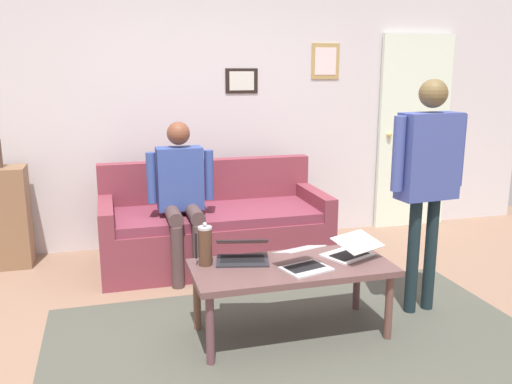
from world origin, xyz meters
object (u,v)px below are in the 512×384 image
Objects in this scene: interior_door at (413,133)px; coffee_table at (292,272)px; laptop_left at (242,254)px; laptop_center at (351,250)px; laptop_right at (304,262)px; person_seated at (181,190)px; couch at (214,229)px; person_standing at (428,167)px; side_shelf at (4,217)px; french_press at (205,246)px.

coffee_table is at bearing 44.64° from interior_door.
laptop_left reaches higher than laptop_center.
interior_door is at bearing -133.61° from laptop_right.
interior_door reaches higher than laptop_center.
person_seated is (2.62, 0.82, -0.30)m from interior_door.
interior_door reaches higher than couch.
person_standing reaches higher than laptop_left.
couch reaches higher than laptop_center.
laptop_right is 0.40× the size of side_shelf.
couch is 1.53× the size of person_seated.
laptop_center is 1.15× the size of laptop_right.
coffee_table is at bearing 4.61° from laptop_center.
coffee_table is (2.10, 2.07, -0.60)m from interior_door.
person_standing reaches higher than side_shelf.
couch is at bearing -81.75° from coffee_table.
couch is 1.59m from laptop_right.
laptop_right is at bearing 113.40° from person_seated.
laptop_left is 0.41m from laptop_right.
side_shelf reaches higher than laptop_left.
side_shelf is at bearing -43.59° from laptop_right.
french_press is at bearing -6.79° from laptop_center.
side_shelf is at bearing -22.75° from person_seated.
couch reaches higher than french_press.
person_seated reaches higher than french_press.
laptop_right is at bearing 136.41° from side_shelf.
person_standing is (-1.00, -0.09, 0.62)m from coffee_table.
couch is 1.99m from person_standing.
interior_door is 4.14m from side_shelf.
side_shelf is (2.42, -1.83, -0.08)m from laptop_center.
person_standing is at bearing 177.99° from french_press.
side_shelf is at bearing -37.19° from laptop_center.
couch reaches higher than laptop_right.
couch is 2.23× the size of side_shelf.
laptop_center is 1.43× the size of french_press.
interior_door is at bearing -165.59° from couch.
french_press is (0.25, 0.02, 0.09)m from laptop_left.
french_press is (0.53, -0.15, 0.18)m from coffee_table.
laptop_center is 0.46× the size of side_shelf.
laptop_right is 0.28× the size of person_seated.
side_shelf is at bearing -44.83° from laptop_left.
couch and side_shelf have the same top height.
side_shelf is (4.09, 0.21, -0.58)m from interior_door.
laptop_center is at bearing 142.81° from side_shelf.
laptop_right is 1.25× the size of french_press.
couch is 6.95× the size of french_press.
side_shelf is (1.78, -0.39, 0.13)m from couch.
interior_door reaches higher than laptop_left.
interior_door is 1.05× the size of couch.
side_shelf reaches higher than laptop_center.
interior_door is 2.69m from laptop_center.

